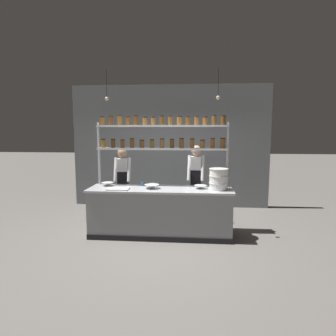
{
  "coord_description": "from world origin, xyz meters",
  "views": [
    {
      "loc": [
        0.63,
        -5.55,
        2.03
      ],
      "look_at": [
        0.13,
        0.2,
        1.28
      ],
      "focal_mm": 32.0,
      "sensor_mm": 36.0,
      "label": 1
    }
  ],
  "objects_px": {
    "prep_bowl_center_front": "(200,187)",
    "serving_cup_front": "(143,183)",
    "cutting_board": "(118,189)",
    "prep_bowl_near_left": "(154,185)",
    "container_stack": "(219,179)",
    "prep_bowl_near_right": "(152,187)",
    "spice_shelf_unit": "(163,138)",
    "prep_bowl_center_back": "(108,184)",
    "chef_left": "(123,180)",
    "chef_center": "(196,179)"
  },
  "relations": [
    {
      "from": "prep_bowl_center_front",
      "to": "serving_cup_front",
      "type": "height_order",
      "value": "serving_cup_front"
    },
    {
      "from": "cutting_board",
      "to": "prep_bowl_near_left",
      "type": "height_order",
      "value": "prep_bowl_near_left"
    },
    {
      "from": "container_stack",
      "to": "prep_bowl_center_front",
      "type": "xyz_separation_m",
      "value": [
        -0.33,
        0.07,
        -0.17
      ]
    },
    {
      "from": "prep_bowl_center_front",
      "to": "prep_bowl_near_right",
      "type": "bearing_deg",
      "value": -175.89
    },
    {
      "from": "spice_shelf_unit",
      "to": "prep_bowl_center_back",
      "type": "relative_size",
      "value": 10.57
    },
    {
      "from": "cutting_board",
      "to": "prep_bowl_near_left",
      "type": "distance_m",
      "value": 0.74
    },
    {
      "from": "chef_left",
      "to": "container_stack",
      "type": "distance_m",
      "value": 2.17
    },
    {
      "from": "container_stack",
      "to": "prep_bowl_near_left",
      "type": "xyz_separation_m",
      "value": [
        -1.25,
        0.28,
        -0.18
      ]
    },
    {
      "from": "spice_shelf_unit",
      "to": "prep_bowl_center_back",
      "type": "distance_m",
      "value": 1.42
    },
    {
      "from": "chef_left",
      "to": "prep_bowl_center_back",
      "type": "distance_m",
      "value": 0.64
    },
    {
      "from": "chef_center",
      "to": "prep_bowl_near_left",
      "type": "height_order",
      "value": "chef_center"
    },
    {
      "from": "chef_center",
      "to": "prep_bowl_center_front",
      "type": "bearing_deg",
      "value": -79.72
    },
    {
      "from": "prep_bowl_near_left",
      "to": "prep_bowl_center_back",
      "type": "xyz_separation_m",
      "value": [
        -0.91,
        -0.07,
        0.01
      ]
    },
    {
      "from": "chef_left",
      "to": "serving_cup_front",
      "type": "bearing_deg",
      "value": -50.96
    },
    {
      "from": "prep_bowl_near_left",
      "to": "prep_bowl_near_right",
      "type": "distance_m",
      "value": 0.28
    },
    {
      "from": "spice_shelf_unit",
      "to": "prep_bowl_near_left",
      "type": "relative_size",
      "value": 14.64
    },
    {
      "from": "prep_bowl_center_front",
      "to": "prep_bowl_center_back",
      "type": "xyz_separation_m",
      "value": [
        -1.83,
        0.14,
        0.0
      ]
    },
    {
      "from": "container_stack",
      "to": "prep_bowl_near_right",
      "type": "bearing_deg",
      "value": -179.97
    },
    {
      "from": "cutting_board",
      "to": "prep_bowl_near_left",
      "type": "relative_size",
      "value": 2.25
    },
    {
      "from": "spice_shelf_unit",
      "to": "chef_center",
      "type": "bearing_deg",
      "value": 37.19
    },
    {
      "from": "container_stack",
      "to": "cutting_board",
      "type": "distance_m",
      "value": 1.87
    },
    {
      "from": "cutting_board",
      "to": "prep_bowl_center_back",
      "type": "xyz_separation_m",
      "value": [
        -0.3,
        0.35,
        0.02
      ]
    },
    {
      "from": "spice_shelf_unit",
      "to": "chef_center",
      "type": "xyz_separation_m",
      "value": [
        0.67,
        0.5,
        -0.88
      ]
    },
    {
      "from": "prep_bowl_center_back",
      "to": "prep_bowl_near_right",
      "type": "distance_m",
      "value": 0.93
    },
    {
      "from": "cutting_board",
      "to": "chef_left",
      "type": "bearing_deg",
      "value": 98.39
    },
    {
      "from": "chef_left",
      "to": "container_stack",
      "type": "relative_size",
      "value": 4.11
    },
    {
      "from": "cutting_board",
      "to": "prep_bowl_center_front",
      "type": "distance_m",
      "value": 1.54
    },
    {
      "from": "cutting_board",
      "to": "prep_bowl_center_back",
      "type": "distance_m",
      "value": 0.46
    },
    {
      "from": "serving_cup_front",
      "to": "spice_shelf_unit",
      "type": "bearing_deg",
      "value": 16.37
    },
    {
      "from": "chef_center",
      "to": "serving_cup_front",
      "type": "xyz_separation_m",
      "value": [
        -1.05,
        -0.62,
        -0.01
      ]
    },
    {
      "from": "prep_bowl_near_left",
      "to": "prep_bowl_center_back",
      "type": "relative_size",
      "value": 0.72
    },
    {
      "from": "chef_left",
      "to": "container_stack",
      "type": "height_order",
      "value": "chef_left"
    },
    {
      "from": "container_stack",
      "to": "prep_bowl_near_right",
      "type": "distance_m",
      "value": 1.26
    },
    {
      "from": "container_stack",
      "to": "cutting_board",
      "type": "xyz_separation_m",
      "value": [
        -1.86,
        -0.15,
        -0.19
      ]
    },
    {
      "from": "chef_center",
      "to": "chef_left",
      "type": "bearing_deg",
      "value": -173.56
    },
    {
      "from": "chef_center",
      "to": "prep_bowl_near_right",
      "type": "xyz_separation_m",
      "value": [
        -0.84,
        -0.87,
        -0.02
      ]
    },
    {
      "from": "container_stack",
      "to": "prep_bowl_center_front",
      "type": "relative_size",
      "value": 1.67
    },
    {
      "from": "chef_left",
      "to": "spice_shelf_unit",
      "type": "bearing_deg",
      "value": -30.95
    },
    {
      "from": "spice_shelf_unit",
      "to": "prep_bowl_center_front",
      "type": "distance_m",
      "value": 1.21
    },
    {
      "from": "spice_shelf_unit",
      "to": "prep_bowl_center_back",
      "type": "bearing_deg",
      "value": -171.4
    },
    {
      "from": "spice_shelf_unit",
      "to": "chef_left",
      "type": "height_order",
      "value": "spice_shelf_unit"
    },
    {
      "from": "serving_cup_front",
      "to": "prep_bowl_near_left",
      "type": "bearing_deg",
      "value": 5.6
    },
    {
      "from": "container_stack",
      "to": "cutting_board",
      "type": "bearing_deg",
      "value": -175.45
    },
    {
      "from": "chef_center",
      "to": "serving_cup_front",
      "type": "bearing_deg",
      "value": -144.88
    },
    {
      "from": "chef_left",
      "to": "prep_bowl_center_front",
      "type": "bearing_deg",
      "value": -29.21
    },
    {
      "from": "spice_shelf_unit",
      "to": "serving_cup_front",
      "type": "xyz_separation_m",
      "value": [
        -0.38,
        -0.11,
        -0.89
      ]
    },
    {
      "from": "chef_center",
      "to": "prep_bowl_center_back",
      "type": "bearing_deg",
      "value": -154.46
    },
    {
      "from": "prep_bowl_near_left",
      "to": "cutting_board",
      "type": "bearing_deg",
      "value": -145.1
    },
    {
      "from": "chef_center",
      "to": "prep_bowl_near_right",
      "type": "relative_size",
      "value": 5.96
    },
    {
      "from": "chef_left",
      "to": "prep_bowl_center_front",
      "type": "relative_size",
      "value": 6.84
    }
  ]
}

